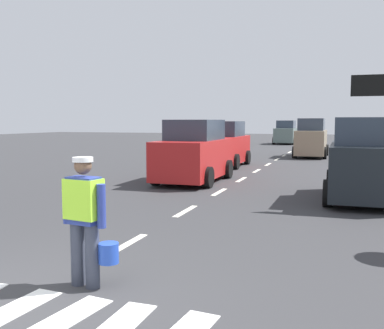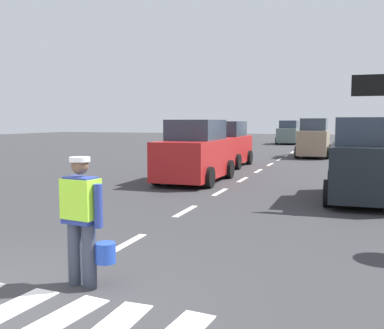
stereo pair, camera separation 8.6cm
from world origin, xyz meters
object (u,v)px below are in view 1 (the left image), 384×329
object	(u,v)px
car_outgoing_far	(311,139)
car_oncoming_second	(224,145)
car_oncoming_third	(286,133)
lane_direction_sign	(384,109)
car_oncoming_lead	(194,153)
road_worker	(86,215)
car_parked_curbside	(363,162)

from	to	relation	value
car_outgoing_far	car_oncoming_second	size ratio (longest dim) A/B	1.09
car_oncoming_third	lane_direction_sign	bearing A→B (deg)	-78.92
car_oncoming_lead	car_oncoming_third	size ratio (longest dim) A/B	1.00
road_worker	lane_direction_sign	world-z (taller)	lane_direction_sign
road_worker	car_oncoming_second	xyz separation A→B (m)	(-2.26, 15.49, 0.04)
car_oncoming_lead	car_oncoming_third	bearing A→B (deg)	90.34
car_oncoming_second	road_worker	bearing A→B (deg)	-81.70
car_oncoming_lead	car_oncoming_second	bearing A→B (deg)	94.01
car_outgoing_far	car_oncoming_lead	bearing A→B (deg)	-103.99
car_outgoing_far	car_parked_curbside	world-z (taller)	car_outgoing_far
car_outgoing_far	car_oncoming_lead	xyz separation A→B (m)	(-3.11, -12.46, -0.05)
lane_direction_sign	car_outgoing_far	xyz separation A→B (m)	(-2.69, 15.86, -1.36)
car_outgoing_far	car_oncoming_third	xyz separation A→B (m)	(-3.27, 14.54, -0.05)
car_oncoming_third	car_oncoming_second	xyz separation A→B (m)	(-0.23, -21.45, -0.02)
car_oncoming_third	road_worker	bearing A→B (deg)	-86.85
car_parked_curbside	car_oncoming_third	bearing A→B (deg)	100.88
car_oncoming_lead	car_parked_curbside	size ratio (longest dim) A/B	1.08
road_worker	car_oncoming_third	distance (m)	36.99
car_oncoming_third	car_parked_curbside	distance (m)	29.70
road_worker	lane_direction_sign	size ratio (longest dim) A/B	0.52
car_oncoming_lead	road_worker	bearing A→B (deg)	-79.34
car_outgoing_far	car_oncoming_second	bearing A→B (deg)	-116.83
car_parked_curbside	car_oncoming_second	xyz separation A→B (m)	(-5.83, 7.72, -0.05)
lane_direction_sign	car_outgoing_far	bearing A→B (deg)	99.62
car_oncoming_lead	car_oncoming_second	distance (m)	5.57
car_outgoing_far	car_oncoming_second	xyz separation A→B (m)	(-3.49, -6.91, -0.08)
car_oncoming_lead	car_oncoming_second	xyz separation A→B (m)	(-0.39, 5.55, -0.03)
car_oncoming_third	car_parked_curbside	xyz separation A→B (m)	(5.60, -29.17, 0.03)
car_oncoming_lead	car_parked_curbside	world-z (taller)	car_parked_curbside
lane_direction_sign	car_parked_curbside	size ratio (longest dim) A/B	0.83
car_outgoing_far	car_oncoming_lead	size ratio (longest dim) A/B	1.02
road_worker	car_outgoing_far	xyz separation A→B (m)	(1.24, 22.40, 0.12)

